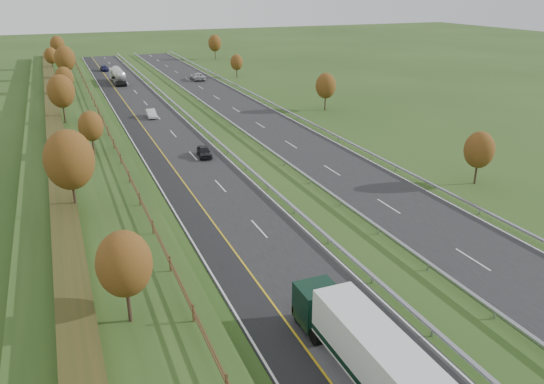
{
  "coord_description": "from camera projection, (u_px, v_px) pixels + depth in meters",
  "views": [
    {
      "loc": [
        -14.32,
        -18.06,
        20.82
      ],
      "look_at": [
        3.76,
        26.0,
        2.2
      ],
      "focal_mm": 35.0,
      "sensor_mm": 36.0,
      "label": 1
    }
  ],
  "objects": [
    {
      "name": "car_silver_mid",
      "position": [
        151.0,
        113.0,
        88.99
      ],
      "size": [
        1.53,
        4.2,
        1.38
      ],
      "primitive_type": "imported",
      "rotation": [
        0.0,
        0.0,
        -0.02
      ],
      "color": "silver",
      "rests_on": "near_carriageway"
    },
    {
      "name": "hedge_left",
      "position": [
        55.0,
        126.0,
        73.67
      ],
      "size": [
        2.2,
        180.0,
        1.1
      ],
      "primitive_type": "cube",
      "color": "#303415",
      "rests_on": "embankment_left"
    },
    {
      "name": "hard_shoulder",
      "position": [
        138.0,
        136.0,
        78.57
      ],
      "size": [
        3.0,
        200.0,
        0.04
      ],
      "primitive_type": "cube",
      "color": "black",
      "rests_on": "ground"
    },
    {
      "name": "far_carriageway",
      "position": [
        265.0,
        123.0,
        85.73
      ],
      "size": [
        10.5,
        200.0,
        0.04
      ],
      "primitive_type": "cube",
      "color": "black",
      "rests_on": "ground"
    },
    {
      "name": "outer_barrier_far",
      "position": [
        298.0,
        116.0,
        87.56
      ],
      "size": [
        0.32,
        200.0,
        0.71
      ],
      "color": "#989BA1",
      "rests_on": "ground"
    },
    {
      "name": "trees_far",
      "position": [
        272.0,
        68.0,
        114.06
      ],
      "size": [
        8.45,
        118.6,
        7.12
      ],
      "color": "#2D2116",
      "rests_on": "ground"
    },
    {
      "name": "embankment_left",
      "position": [
        71.0,
        135.0,
        74.94
      ],
      "size": [
        12.0,
        200.0,
        2.0
      ],
      "primitive_type": "cube",
      "color": "#284518",
      "rests_on": "ground"
    },
    {
      "name": "road_tanker",
      "position": [
        118.0,
        75.0,
        120.09
      ],
      "size": [
        2.4,
        11.22,
        3.46
      ],
      "color": "silver",
      "rests_on": "near_carriageway"
    },
    {
      "name": "median_barrier_far",
      "position": [
        232.0,
        123.0,
        83.49
      ],
      "size": [
        0.32,
        200.0,
        0.71
      ],
      "color": "#989BA1",
      "rests_on": "ground"
    },
    {
      "name": "car_small_far",
      "position": [
        104.0,
        68.0,
        137.53
      ],
      "size": [
        1.94,
        4.5,
        1.29
      ],
      "primitive_type": "imported",
      "rotation": [
        0.0,
        0.0,
        0.03
      ],
      "color": "#14133C",
      "rests_on": "near_carriageway"
    },
    {
      "name": "lane_markings",
      "position": [
        205.0,
        129.0,
        82.04
      ],
      "size": [
        26.75,
        200.0,
        0.01
      ],
      "color": "silver",
      "rests_on": "near_carriageway"
    },
    {
      "name": "box_lorry",
      "position": [
        380.0,
        365.0,
        27.61
      ],
      "size": [
        2.58,
        16.28,
        4.06
      ],
      "color": "black",
      "rests_on": "near_carriageway"
    },
    {
      "name": "median_barrier_near",
      "position": [
        200.0,
        126.0,
        81.69
      ],
      "size": [
        0.32,
        200.0,
        0.71
      ],
      "color": "#989BA1",
      "rests_on": "ground"
    },
    {
      "name": "trees_left",
      "position": [
        70.0,
        102.0,
        70.21
      ],
      "size": [
        6.64,
        164.3,
        7.66
      ],
      "color": "#2D2116",
      "rests_on": "embankment_left"
    },
    {
      "name": "car_oncoming",
      "position": [
        197.0,
        76.0,
        124.32
      ],
      "size": [
        2.9,
        5.96,
        1.63
      ],
      "primitive_type": "imported",
      "rotation": [
        0.0,
        0.0,
        3.11
      ],
      "color": "#BABAC0",
      "rests_on": "far_carriageway"
    },
    {
      "name": "near_carriageway",
      "position": [
        164.0,
        133.0,
        79.89
      ],
      "size": [
        10.5,
        200.0,
        0.04
      ],
      "primitive_type": "cube",
      "color": "black",
      "rests_on": "ground"
    },
    {
      "name": "ground",
      "position": [
        224.0,
        136.0,
        78.42
      ],
      "size": [
        400.0,
        400.0,
        0.0
      ],
      "primitive_type": "plane",
      "color": "#284518",
      "rests_on": "ground"
    },
    {
      "name": "fence_left",
      "position": [
        103.0,
        121.0,
        75.55
      ],
      "size": [
        0.12,
        189.06,
        1.2
      ],
      "color": "#422B19",
      "rests_on": "embankment_left"
    },
    {
      "name": "car_dark_near",
      "position": [
        204.0,
        152.0,
        68.56
      ],
      "size": [
        2.06,
        4.19,
        1.38
      ],
      "primitive_type": "imported",
      "rotation": [
        0.0,
        0.0,
        -0.11
      ],
      "color": "black",
      "rests_on": "near_carriageway"
    }
  ]
}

